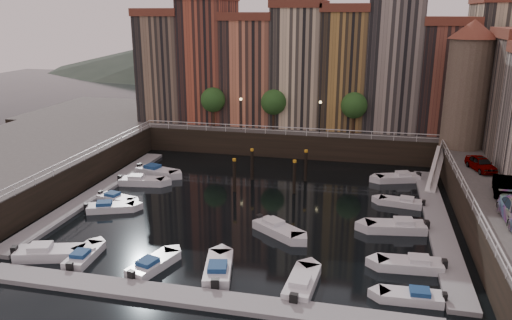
% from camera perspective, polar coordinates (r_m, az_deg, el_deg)
% --- Properties ---
extents(ground, '(200.00, 200.00, 0.00)m').
position_cam_1_polar(ground, '(47.46, 0.07, -5.05)').
color(ground, black).
rests_on(ground, ground).
extents(quay_far, '(80.00, 20.00, 3.00)m').
position_cam_1_polar(quay_far, '(71.53, 4.76, 3.55)').
color(quay_far, black).
rests_on(quay_far, ground).
extents(dock_left, '(2.00, 28.00, 0.35)m').
position_cam_1_polar(dock_left, '(52.39, -17.76, -3.56)').
color(dock_left, gray).
rests_on(dock_left, ground).
extents(dock_right, '(2.00, 28.00, 0.35)m').
position_cam_1_polar(dock_right, '(45.85, 20.05, -6.66)').
color(dock_right, gray).
rests_on(dock_right, ground).
extents(dock_near, '(30.00, 2.00, 0.35)m').
position_cam_1_polar(dock_near, '(32.74, -6.88, -15.40)').
color(dock_near, gray).
rests_on(dock_near, ground).
extents(mountains, '(145.00, 100.00, 18.00)m').
position_cam_1_polar(mountains, '(153.54, 10.21, 12.65)').
color(mountains, '#2D382D').
rests_on(mountains, ground).
extents(far_terrace, '(48.70, 10.30, 17.50)m').
position_cam_1_polar(far_terrace, '(67.17, 7.48, 10.81)').
color(far_terrace, '#7E6650').
rests_on(far_terrace, quay_far).
extents(corner_tower, '(5.20, 5.20, 13.80)m').
position_cam_1_polar(corner_tower, '(58.85, 23.05, 8.13)').
color(corner_tower, '#6B5B4C').
rests_on(corner_tower, quay_right).
extents(promenade_trees, '(21.20, 3.20, 5.20)m').
position_cam_1_polar(promenade_trees, '(63.19, 2.61, 6.58)').
color(promenade_trees, black).
rests_on(promenade_trees, quay_far).
extents(street_lamps, '(10.36, 0.36, 4.18)m').
position_cam_1_polar(street_lamps, '(62.28, 2.74, 5.79)').
color(street_lamps, black).
rests_on(street_lamps, quay_far).
extents(railings, '(36.08, 34.04, 0.52)m').
position_cam_1_polar(railings, '(50.78, 1.31, 0.91)').
color(railings, white).
rests_on(railings, ground).
extents(gangway, '(2.78, 8.32, 3.73)m').
position_cam_1_polar(gangway, '(55.71, 19.91, -0.69)').
color(gangway, white).
rests_on(gangway, ground).
extents(mooring_pilings, '(6.92, 5.26, 3.78)m').
position_cam_1_polar(mooring_pilings, '(51.75, 1.81, -1.27)').
color(mooring_pilings, black).
rests_on(mooring_pilings, ground).
extents(boat_left_0, '(5.29, 3.15, 1.18)m').
position_cam_1_polar(boat_left_0, '(40.41, -22.64, -9.77)').
color(boat_left_0, silver).
rests_on(boat_left_0, ground).
extents(boat_left_1, '(4.49, 3.03, 1.02)m').
position_cam_1_polar(boat_left_1, '(47.65, -16.38, -5.22)').
color(boat_left_1, silver).
rests_on(boat_left_1, ground).
extents(boat_left_2, '(4.21, 2.34, 0.94)m').
position_cam_1_polar(boat_left_2, '(49.74, -15.70, -4.27)').
color(boat_left_2, silver).
rests_on(boat_left_2, ground).
extents(boat_left_3, '(4.98, 2.41, 1.12)m').
position_cam_1_polar(boat_left_3, '(54.02, -13.01, -2.35)').
color(boat_left_3, silver).
rests_on(boat_left_3, ground).
extents(boat_left_4, '(5.28, 3.04, 1.18)m').
position_cam_1_polar(boat_left_4, '(56.79, -11.30, -1.29)').
color(boat_left_4, silver).
rests_on(boat_left_4, ground).
extents(boat_right_0, '(4.11, 1.63, 0.94)m').
position_cam_1_polar(boat_right_0, '(33.85, 17.44, -14.68)').
color(boat_right_0, silver).
rests_on(boat_right_0, ground).
extents(boat_right_1, '(4.79, 2.02, 1.09)m').
position_cam_1_polar(boat_right_1, '(37.54, 17.34, -11.33)').
color(boat_right_1, silver).
rests_on(boat_right_1, ground).
extents(boat_right_2, '(5.25, 2.58, 1.18)m').
position_cam_1_polar(boat_right_2, '(43.26, 15.81, -7.34)').
color(boat_right_2, silver).
rests_on(boat_right_2, ground).
extents(boat_right_3, '(4.26, 2.11, 0.96)m').
position_cam_1_polar(boat_right_3, '(48.93, 16.33, -4.67)').
color(boat_right_3, silver).
rests_on(boat_right_3, ground).
extents(boat_right_4, '(4.89, 3.09, 1.10)m').
position_cam_1_polar(boat_right_4, '(55.80, 15.98, -1.97)').
color(boat_right_4, silver).
rests_on(boat_right_4, ground).
extents(boat_near_0, '(1.80, 4.26, 0.97)m').
position_cam_1_polar(boat_near_0, '(39.22, -19.09, -10.32)').
color(boat_near_0, silver).
rests_on(boat_near_0, ground).
extents(boat_near_1, '(2.78, 4.57, 1.02)m').
position_cam_1_polar(boat_near_1, '(36.67, -11.75, -11.62)').
color(boat_near_1, silver).
rests_on(boat_near_1, ground).
extents(boat_near_2, '(2.72, 5.05, 1.13)m').
position_cam_1_polar(boat_near_2, '(35.37, -4.33, -12.34)').
color(boat_near_2, silver).
rests_on(boat_near_2, ground).
extents(boat_near_3, '(2.09, 4.88, 1.11)m').
position_cam_1_polar(boat_near_3, '(33.77, 5.24, -13.88)').
color(boat_near_3, silver).
rests_on(boat_near_3, ground).
extents(car_a, '(2.69, 4.27, 1.36)m').
position_cam_1_polar(car_a, '(51.55, 24.32, -0.48)').
color(car_a, gray).
rests_on(car_a, quay_right).
extents(car_b, '(2.13, 4.49, 1.42)m').
position_cam_1_polar(car_b, '(45.60, 26.46, -2.79)').
color(car_b, gray).
rests_on(car_b, quay_right).
extents(boat_extra_732, '(4.78, 4.17, 1.13)m').
position_cam_1_polar(boat_extra_732, '(41.28, 2.49, -7.90)').
color(boat_extra_732, silver).
rests_on(boat_extra_732, ground).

